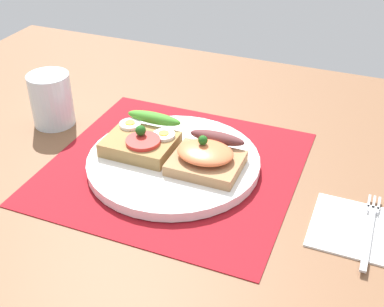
# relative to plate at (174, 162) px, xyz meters

# --- Properties ---
(ground_plane) EXTENTS (1.20, 0.90, 0.03)m
(ground_plane) POSITION_rel_plate_xyz_m (0.00, 0.00, -0.03)
(ground_plane) COLOR brown
(placemat) EXTENTS (0.37, 0.35, 0.00)m
(placemat) POSITION_rel_plate_xyz_m (0.00, 0.00, -0.01)
(placemat) COLOR maroon
(placemat) RESTS_ON ground_plane
(plate) EXTENTS (0.26, 0.26, 0.01)m
(plate) POSITION_rel_plate_xyz_m (0.00, 0.00, 0.00)
(plate) COLOR white
(plate) RESTS_ON placemat
(sandwich_egg_tomato) EXTENTS (0.10, 0.10, 0.04)m
(sandwich_egg_tomato) POSITION_rel_plate_xyz_m (-0.05, 0.01, 0.02)
(sandwich_egg_tomato) COLOR #9B7644
(sandwich_egg_tomato) RESTS_ON plate
(sandwich_salmon) EXTENTS (0.10, 0.10, 0.05)m
(sandwich_salmon) POSITION_rel_plate_xyz_m (0.05, -0.00, 0.02)
(sandwich_salmon) COLOR #A97B51
(sandwich_salmon) RESTS_ON plate
(napkin) EXTENTS (0.14, 0.11, 0.01)m
(napkin) POSITION_rel_plate_xyz_m (0.28, -0.04, -0.01)
(napkin) COLOR white
(napkin) RESTS_ON ground_plane
(fork) EXTENTS (0.02, 0.15, 0.00)m
(fork) POSITION_rel_plate_xyz_m (0.29, -0.04, -0.00)
(fork) COLOR #B7B7BC
(fork) RESTS_ON napkin
(drinking_glass) EXTENTS (0.07, 0.07, 0.09)m
(drinking_glass) POSITION_rel_plate_xyz_m (-0.25, 0.05, 0.04)
(drinking_glass) COLOR silver
(drinking_glass) RESTS_ON ground_plane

